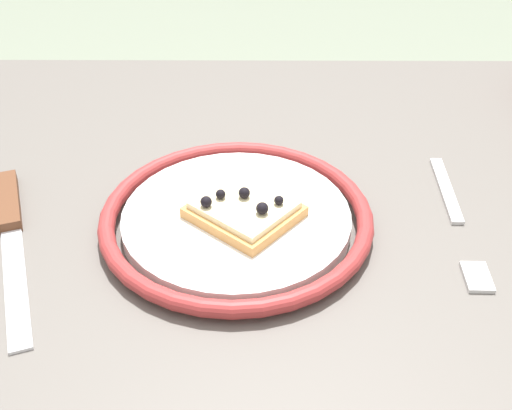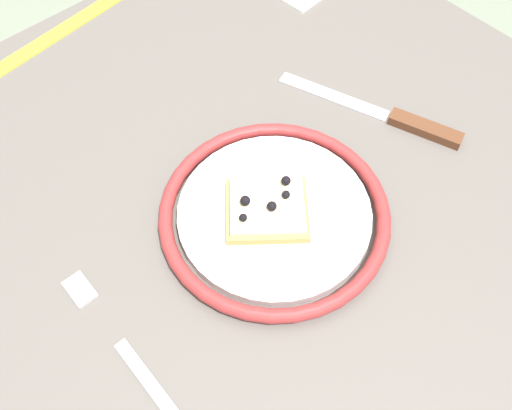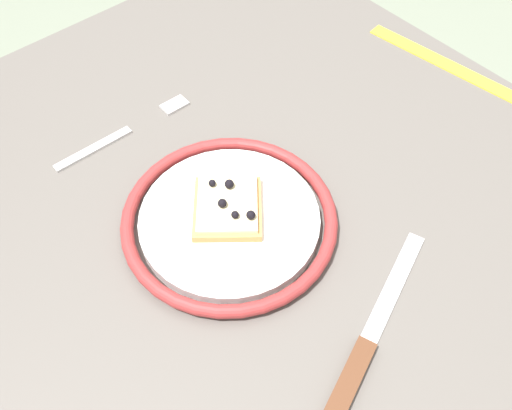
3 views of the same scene
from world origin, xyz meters
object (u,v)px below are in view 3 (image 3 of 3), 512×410
Objects in this scene: fork at (125,132)px; knife at (363,353)px; plate at (229,219)px; pizza_slice_near at (227,206)px; dining_table at (255,244)px; measuring_tape at (469,76)px.

knife is at bearing 1.30° from fork.
plate is 0.21m from knife.
pizza_slice_near is (-0.01, 0.00, 0.01)m from plate.
dining_table is 0.40m from measuring_tape.
dining_table is 3.91× the size of knife.
plate reaches higher than fork.
knife is 0.47m from measuring_tape.
dining_table is 3.61× the size of plate.
pizza_slice_near is 0.35× the size of measuring_tape.
measuring_tape is (0.03, 0.38, 0.10)m from dining_table.
fork is (-0.21, -0.01, -0.01)m from plate.
dining_table is 7.77× the size of pizza_slice_near.
measuring_tape is at bearing 86.55° from plate.
knife is 0.70× the size of measuring_tape.
pizza_slice_near reaches higher than dining_table.
pizza_slice_near reaches higher than knife.
pizza_slice_near is 0.58× the size of fork.
plate is at bearing 2.91° from fork.
measuring_tape reaches higher than dining_table.
pizza_slice_near is 0.43m from measuring_tape.
plate is 0.21m from fork.
knife reaches higher than measuring_tape.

